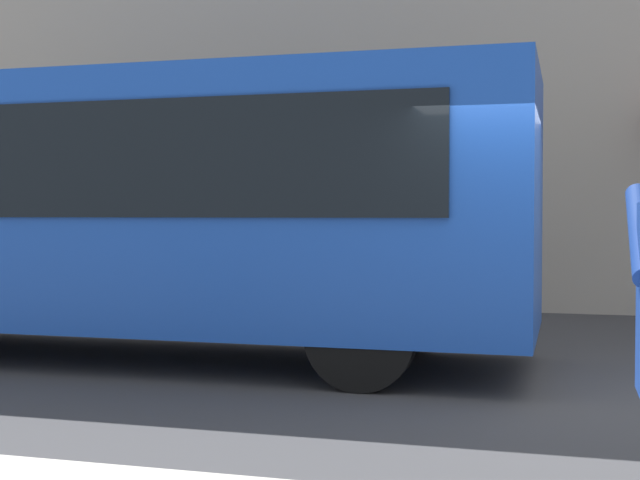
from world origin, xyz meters
TOP-DOWN VIEW (x-y plane):
  - ground_plane at (0.00, 0.00)m, footprint 60.00×60.00m
  - red_bus at (4.76, -0.72)m, footprint 9.05×2.54m

SIDE VIEW (x-z plane):
  - ground_plane at x=0.00m, z-range 0.00..0.00m
  - red_bus at x=4.76m, z-range 0.14..3.22m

